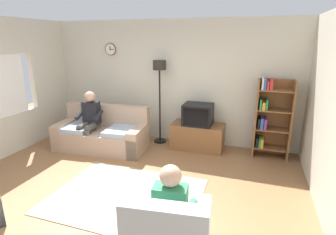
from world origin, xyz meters
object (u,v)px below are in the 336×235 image
at_px(bookshelf, 270,117).
at_px(couch, 102,134).
at_px(tv, 198,114).
at_px(person_in_right_armchair, 172,207).
at_px(tv_stand, 197,136).
at_px(floor_lamp, 160,79).
at_px(person_on_couch, 89,118).

bearing_deg(bookshelf, couch, -167.82).
height_order(tv, person_in_right_armchair, person_in_right_armchair).
distance_m(tv_stand, person_in_right_armchair, 3.05).
distance_m(bookshelf, floor_lamp, 2.40).
xyz_separation_m(tv_stand, floor_lamp, (-0.90, 0.10, 1.18)).
xyz_separation_m(tv, floor_lamp, (-0.90, 0.12, 0.68)).
bearing_deg(bookshelf, person_on_couch, -166.86).
bearing_deg(couch, bookshelf, 12.18).
bearing_deg(bookshelf, tv, -176.02).
relative_size(couch, tv_stand, 1.79).
bearing_deg(person_on_couch, tv, 18.83).
relative_size(bookshelf, floor_lamp, 0.86).
bearing_deg(tv, tv_stand, 90.00).
bearing_deg(tv_stand, tv, -90.00).
bearing_deg(person_on_couch, floor_lamp, 34.22).
relative_size(couch, bookshelf, 1.24).
height_order(floor_lamp, person_on_couch, floor_lamp).
relative_size(bookshelf, person_in_right_armchair, 1.42).
bearing_deg(person_in_right_armchair, tv_stand, 97.33).
distance_m(tv, bookshelf, 1.42).
height_order(floor_lamp, person_in_right_armchair, floor_lamp).
bearing_deg(person_in_right_armchair, couch, 134.63).
height_order(couch, floor_lamp, floor_lamp).
distance_m(couch, bookshelf, 3.47).
relative_size(tv, floor_lamp, 0.32).
relative_size(couch, floor_lamp, 1.06).
height_order(person_on_couch, person_in_right_armchair, person_on_couch).
bearing_deg(floor_lamp, bookshelf, -0.61).
xyz_separation_m(bookshelf, person_on_couch, (-3.58, -0.84, -0.12)).
bearing_deg(tv, person_in_right_armchair, -82.61).
xyz_separation_m(floor_lamp, person_in_right_armchair, (1.28, -3.11, -0.85)).
relative_size(person_on_couch, person_in_right_armchair, 1.11).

